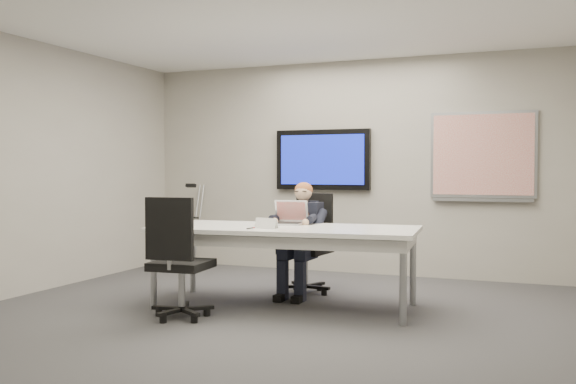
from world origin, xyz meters
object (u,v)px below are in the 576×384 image
at_px(conference_table, 285,236).
at_px(office_chair_far, 307,262).
at_px(seated_person, 299,251).
at_px(laptop, 288,218).
at_px(office_chair_near, 179,281).

relative_size(conference_table, office_chair_far, 2.44).
xyz_separation_m(seated_person, laptop, (-0.02, -0.26, 0.37)).
distance_m(seated_person, laptop, 0.45).
relative_size(conference_table, office_chair_near, 2.40).
relative_size(office_chair_far, laptop, 2.89).
distance_m(conference_table, seated_person, 0.58).
relative_size(conference_table, seated_person, 2.18).
bearing_deg(office_chair_near, office_chair_far, -116.71).
height_order(office_chair_far, laptop, office_chair_far).
xyz_separation_m(office_chair_far, laptop, (-0.03, -0.50, 0.52)).
bearing_deg(seated_person, office_chair_near, -113.07).
distance_m(office_chair_far, laptop, 0.72).
bearing_deg(laptop, conference_table, -82.76).
relative_size(office_chair_near, laptop, 2.94).
distance_m(office_chair_near, seated_person, 1.53).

